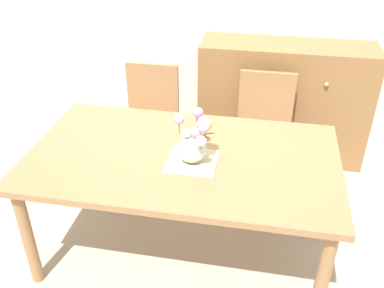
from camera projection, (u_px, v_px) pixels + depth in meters
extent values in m
plane|color=#B7AD99|center=(184.00, 246.00, 2.89)|extent=(12.00, 12.00, 0.00)
cube|color=#9E7047|center=(183.00, 157.00, 2.52)|extent=(1.81, 1.05, 0.04)
cylinder|color=#9E7047|center=(28.00, 237.00, 2.47)|extent=(0.07, 0.07, 0.69)
cylinder|color=#9E7047|center=(323.00, 279.00, 2.20)|extent=(0.07, 0.07, 0.69)
cylinder|color=#9E7047|center=(88.00, 155.00, 3.21)|extent=(0.07, 0.07, 0.69)
cylinder|color=#9E7047|center=(314.00, 180.00, 2.95)|extent=(0.07, 0.07, 0.69)
cube|color=#9E7047|center=(148.00, 125.00, 3.38)|extent=(0.42, 0.42, 0.04)
cylinder|color=#9E7047|center=(165.00, 165.00, 3.32)|extent=(0.04, 0.04, 0.44)
cylinder|color=#9E7047|center=(121.00, 160.00, 3.38)|extent=(0.04, 0.04, 0.44)
cylinder|color=#9E7047|center=(176.00, 141.00, 3.62)|extent=(0.04, 0.04, 0.44)
cylinder|color=#9E7047|center=(135.00, 137.00, 3.68)|extent=(0.04, 0.04, 0.44)
cube|color=#9E7047|center=(153.00, 89.00, 3.42)|extent=(0.42, 0.04, 0.42)
cube|color=#9E7047|center=(263.00, 136.00, 3.23)|extent=(0.42, 0.42, 0.04)
cylinder|color=#9E7047|center=(283.00, 178.00, 3.18)|extent=(0.04, 0.04, 0.44)
cylinder|color=#9E7047|center=(235.00, 173.00, 3.23)|extent=(0.04, 0.04, 0.44)
cylinder|color=#9E7047|center=(283.00, 152.00, 3.48)|extent=(0.04, 0.04, 0.44)
cylinder|color=#9E7047|center=(239.00, 148.00, 3.54)|extent=(0.04, 0.04, 0.44)
cube|color=#9E7047|center=(266.00, 98.00, 3.27)|extent=(0.42, 0.04, 0.42)
cube|color=olive|center=(283.00, 101.00, 3.65)|extent=(1.40, 0.44, 1.00)
sphere|color=#B7933D|center=(247.00, 79.00, 3.35)|extent=(0.04, 0.04, 0.04)
sphere|color=#B7933D|center=(326.00, 84.00, 3.26)|extent=(0.04, 0.04, 0.04)
sphere|color=#B7933D|center=(244.00, 123.00, 3.56)|extent=(0.04, 0.04, 0.04)
sphere|color=#B7933D|center=(318.00, 130.00, 3.46)|extent=(0.04, 0.04, 0.04)
cube|color=#CCB789|center=(192.00, 161.00, 2.44)|extent=(0.29, 0.29, 0.01)
sphere|color=silver|center=(192.00, 149.00, 2.39)|extent=(0.16, 0.16, 0.16)
sphere|color=#EFD14C|center=(206.00, 124.00, 2.35)|extent=(0.08, 0.08, 0.08)
cylinder|color=#478438|center=(206.00, 130.00, 2.37)|extent=(0.01, 0.01, 0.08)
sphere|color=#EA9EBC|center=(196.00, 132.00, 2.32)|extent=(0.06, 0.06, 0.06)
cylinder|color=#478438|center=(196.00, 137.00, 2.34)|extent=(0.01, 0.01, 0.05)
sphere|color=white|center=(186.00, 133.00, 2.32)|extent=(0.05, 0.05, 0.05)
cylinder|color=#478438|center=(186.00, 137.00, 2.34)|extent=(0.01, 0.01, 0.05)
sphere|color=#EA9EBC|center=(198.00, 113.00, 2.40)|extent=(0.06, 0.06, 0.06)
cylinder|color=#478438|center=(198.00, 121.00, 2.43)|extent=(0.01, 0.01, 0.11)
sphere|color=#EA9EBC|center=(204.00, 127.00, 2.29)|extent=(0.06, 0.06, 0.06)
cylinder|color=#478438|center=(204.00, 135.00, 2.31)|extent=(0.01, 0.01, 0.10)
sphere|color=#EA9EBC|center=(179.00, 119.00, 2.37)|extent=(0.06, 0.06, 0.06)
cylinder|color=#478438|center=(179.00, 126.00, 2.39)|extent=(0.01, 0.01, 0.10)
sphere|color=white|center=(201.00, 141.00, 2.26)|extent=(0.06, 0.06, 0.06)
cylinder|color=#478438|center=(201.00, 145.00, 2.27)|extent=(0.01, 0.01, 0.05)
sphere|color=#D12D66|center=(201.00, 120.00, 2.35)|extent=(0.06, 0.06, 0.06)
cylinder|color=#478438|center=(201.00, 128.00, 2.38)|extent=(0.01, 0.01, 0.10)
sphere|color=white|center=(204.00, 123.00, 2.32)|extent=(0.07, 0.07, 0.07)
cylinder|color=#478438|center=(204.00, 131.00, 2.34)|extent=(0.01, 0.01, 0.10)
ellipsoid|color=#478438|center=(204.00, 136.00, 2.34)|extent=(0.07, 0.03, 0.02)
ellipsoid|color=#478438|center=(210.00, 133.00, 2.38)|extent=(0.07, 0.06, 0.01)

